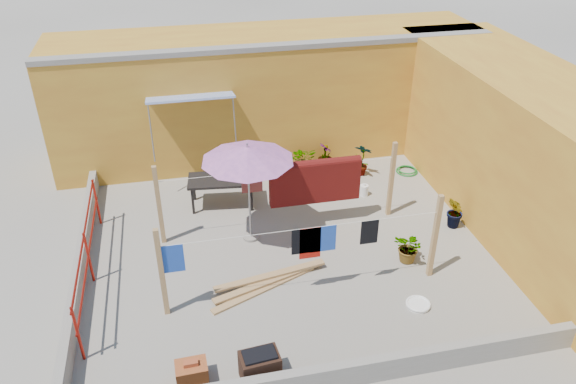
% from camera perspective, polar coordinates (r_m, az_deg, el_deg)
% --- Properties ---
extents(ground, '(80.00, 80.00, 0.00)m').
position_cam_1_polar(ground, '(11.68, -0.02, -5.77)').
color(ground, '#9E998E').
rests_on(ground, ground).
extents(wall_back, '(11.00, 3.27, 3.21)m').
position_cam_1_polar(wall_back, '(15.06, -1.99, 10.01)').
color(wall_back, gold).
rests_on(wall_back, ground).
extents(wall_right, '(2.40, 9.00, 3.20)m').
position_cam_1_polar(wall_right, '(12.82, 23.38, 3.43)').
color(wall_right, gold).
rests_on(wall_right, ground).
extents(parapet_front, '(8.30, 0.16, 0.44)m').
position_cam_1_polar(parapet_front, '(8.98, 5.09, -18.05)').
color(parapet_front, gray).
rests_on(parapet_front, ground).
extents(parapet_left, '(0.16, 7.30, 0.44)m').
position_cam_1_polar(parapet_left, '(11.57, -20.35, -7.11)').
color(parapet_left, gray).
rests_on(parapet_left, ground).
extents(red_railing, '(0.05, 4.20, 1.10)m').
position_cam_1_polar(red_railing, '(11.08, -19.74, -5.58)').
color(red_railing, '#9B180F').
rests_on(red_railing, ground).
extents(clothesline_rig, '(5.09, 2.35, 1.80)m').
position_cam_1_polar(clothesline_rig, '(11.69, 2.37, 0.31)').
color(clothesline_rig, tan).
rests_on(clothesline_rig, ground).
extents(patio_umbrella, '(2.12, 2.12, 2.23)m').
position_cam_1_polar(patio_umbrella, '(10.97, -4.14, 3.84)').
color(patio_umbrella, gray).
rests_on(patio_umbrella, ground).
extents(outdoor_table, '(1.58, 0.92, 0.70)m').
position_cam_1_polar(outdoor_table, '(12.85, -6.78, 1.10)').
color(outdoor_table, black).
rests_on(outdoor_table, ground).
extents(brick_stack, '(0.50, 0.37, 0.42)m').
position_cam_1_polar(brick_stack, '(9.15, -9.74, -17.64)').
color(brick_stack, '#AA5527').
rests_on(brick_stack, ground).
extents(lumber_pile, '(2.32, 1.05, 0.14)m').
position_cam_1_polar(lumber_pile, '(10.74, -2.10, -9.11)').
color(lumber_pile, tan).
rests_on(lumber_pile, ground).
extents(brazier, '(0.64, 0.46, 0.54)m').
position_cam_1_polar(brazier, '(9.01, -2.87, -17.29)').
color(brazier, black).
rests_on(brazier, ground).
extents(white_basin, '(0.45, 0.45, 0.08)m').
position_cam_1_polar(white_basin, '(10.58, 13.08, -11.05)').
color(white_basin, white).
rests_on(white_basin, ground).
extents(water_jug_a, '(0.20, 0.20, 0.31)m').
position_cam_1_polar(water_jug_a, '(13.51, 7.74, 0.18)').
color(water_jug_a, white).
rests_on(water_jug_a, ground).
extents(water_jug_b, '(0.24, 0.24, 0.38)m').
position_cam_1_polar(water_jug_b, '(13.82, 6.34, 1.18)').
color(water_jug_b, white).
rests_on(water_jug_b, ground).
extents(green_hose, '(0.56, 0.56, 0.08)m').
position_cam_1_polar(green_hose, '(14.76, 11.99, 2.15)').
color(green_hose, '#186E25').
rests_on(green_hose, ground).
extents(plant_back_a, '(0.69, 0.61, 0.73)m').
position_cam_1_polar(plant_back_a, '(14.25, 1.47, 3.27)').
color(plant_back_a, '#245618').
rests_on(plant_back_a, ground).
extents(plant_back_b, '(0.44, 0.44, 0.71)m').
position_cam_1_polar(plant_back_b, '(14.49, 3.81, 3.63)').
color(plant_back_b, '#245618').
rests_on(plant_back_b, ground).
extents(plant_right_a, '(0.56, 0.55, 0.89)m').
position_cam_1_polar(plant_right_a, '(14.25, 7.62, 3.32)').
color(plant_right_a, '#245618').
rests_on(plant_right_a, ground).
extents(plant_right_b, '(0.43, 0.49, 0.77)m').
position_cam_1_polar(plant_right_b, '(12.62, 16.65, -2.02)').
color(plant_right_b, '#245618').
rests_on(plant_right_b, ground).
extents(plant_right_c, '(0.74, 0.77, 0.65)m').
position_cam_1_polar(plant_right_c, '(11.40, 12.26, -5.59)').
color(plant_right_c, '#245618').
rests_on(plant_right_c, ground).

